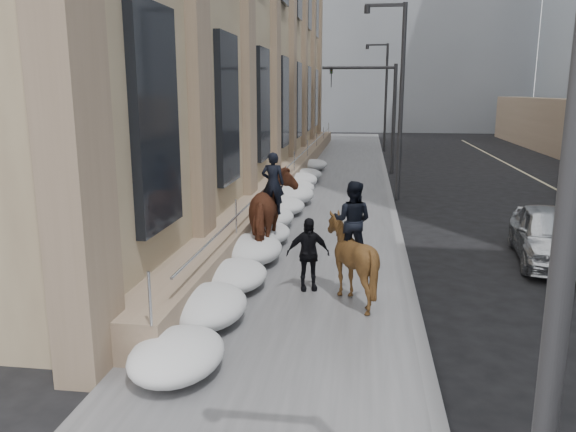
% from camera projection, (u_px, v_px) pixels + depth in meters
% --- Properties ---
extents(ground, '(140.00, 140.00, 0.00)m').
position_uv_depth(ground, '(281.00, 332.00, 10.84)').
color(ground, black).
rests_on(ground, ground).
extents(sidewalk, '(5.00, 80.00, 0.12)m').
position_uv_depth(sidewalk, '(322.00, 217.00, 20.49)').
color(sidewalk, '#4C4C4E').
rests_on(sidewalk, ground).
extents(curb, '(0.24, 80.00, 0.12)m').
position_uv_depth(curb, '(395.00, 219.00, 20.14)').
color(curb, slate).
rests_on(curb, ground).
extents(limestone_building, '(6.10, 44.00, 18.00)m').
position_uv_depth(limestone_building, '(238.00, 5.00, 28.90)').
color(limestone_building, '#8B775B').
rests_on(limestone_building, ground).
extents(bg_building_mid, '(30.00, 12.00, 28.00)m').
position_uv_depth(bg_building_mid, '(392.00, 8.00, 65.25)').
color(bg_building_mid, slate).
rests_on(bg_building_mid, ground).
extents(bg_building_far, '(24.00, 12.00, 20.00)m').
position_uv_depth(bg_building_far, '(315.00, 51.00, 79.06)').
color(bg_building_far, gray).
rests_on(bg_building_far, ground).
extents(streetlight_near, '(1.71, 0.24, 8.00)m').
position_uv_depth(streetlight_near, '(557.00, 88.00, 3.67)').
color(streetlight_near, '#2D2D30').
rests_on(streetlight_near, ground).
extents(streetlight_mid, '(1.71, 0.24, 8.00)m').
position_uv_depth(streetlight_mid, '(398.00, 90.00, 23.01)').
color(streetlight_mid, '#2D2D30').
rests_on(streetlight_mid, ground).
extents(streetlight_far, '(1.71, 0.24, 8.00)m').
position_uv_depth(streetlight_far, '(384.00, 91.00, 42.34)').
color(streetlight_far, '#2D2D30').
rests_on(streetlight_far, ground).
extents(traffic_signal, '(4.10, 0.22, 6.00)m').
position_uv_depth(traffic_signal, '(378.00, 101.00, 30.95)').
color(traffic_signal, '#2D2D30').
rests_on(traffic_signal, ground).
extents(snow_bank, '(1.70, 18.10, 0.76)m').
position_uv_depth(snow_bank, '(275.00, 216.00, 18.76)').
color(snow_bank, '#BBBDC2').
rests_on(snow_bank, sidewalk).
extents(mounted_horse_left, '(1.43, 2.80, 2.81)m').
position_uv_depth(mounted_horse_left, '(274.00, 211.00, 15.50)').
color(mounted_horse_left, '#4C2617').
rests_on(mounted_horse_left, sidewalk).
extents(mounted_horse_right, '(1.80, 1.94, 2.58)m').
position_uv_depth(mounted_horse_right, '(351.00, 253.00, 12.00)').
color(mounted_horse_right, '#3D2611').
rests_on(mounted_horse_right, sidewalk).
extents(pedestrian, '(1.05, 0.63, 1.68)m').
position_uv_depth(pedestrian, '(308.00, 254.00, 12.67)').
color(pedestrian, black).
rests_on(pedestrian, sidewalk).
extents(car_silver, '(2.30, 4.63, 1.52)m').
position_uv_depth(car_silver, '(550.00, 235.00, 15.17)').
color(car_silver, silver).
rests_on(car_silver, ground).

